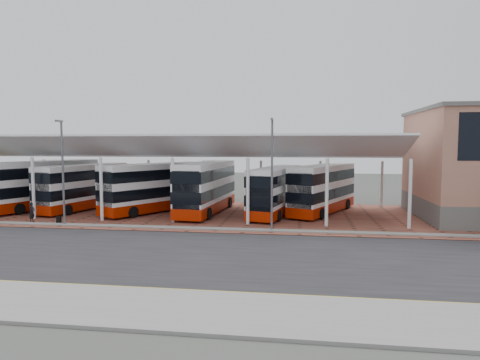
{
  "coord_description": "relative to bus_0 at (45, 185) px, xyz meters",
  "views": [
    {
      "loc": [
        4.01,
        -24.09,
        6.25
      ],
      "look_at": [
        -0.51,
        7.8,
        3.56
      ],
      "focal_mm": 32.0,
      "sensor_mm": 36.0,
      "label": 1
    }
  ],
  "objects": [
    {
      "name": "ground",
      "position": [
        20.46,
        -13.92,
        -2.35
      ],
      "size": [
        140.0,
        140.0,
        0.0
      ],
      "primitive_type": "plane",
      "color": "#3D3F3A"
    },
    {
      "name": "road",
      "position": [
        20.46,
        -14.92,
        -2.34
      ],
      "size": [
        120.0,
        14.0,
        0.02
      ],
      "primitive_type": "cube",
      "color": "black",
      "rests_on": "ground"
    },
    {
      "name": "forecourt",
      "position": [
        22.46,
        -0.92,
        -2.32
      ],
      "size": [
        72.0,
        16.0,
        0.06
      ],
      "primitive_type": "cube",
      "color": "brown",
      "rests_on": "ground"
    },
    {
      "name": "sidewalk",
      "position": [
        20.46,
        -22.92,
        -2.28
      ],
      "size": [
        120.0,
        4.0,
        0.14
      ],
      "primitive_type": "cube",
      "color": "slate",
      "rests_on": "ground"
    },
    {
      "name": "north_kerb",
      "position": [
        20.46,
        -7.72,
        -2.28
      ],
      "size": [
        120.0,
        0.8,
        0.14
      ],
      "primitive_type": "cube",
      "color": "slate",
      "rests_on": "ground"
    },
    {
      "name": "yellow_line_near",
      "position": [
        20.46,
        -20.92,
        -2.32
      ],
      "size": [
        120.0,
        0.12,
        0.01
      ],
      "primitive_type": "cube",
      "color": "gold",
      "rests_on": "road"
    },
    {
      "name": "yellow_line_far",
      "position": [
        20.46,
        -20.62,
        -2.32
      ],
      "size": [
        120.0,
        0.12,
        0.01
      ],
      "primitive_type": "cube",
      "color": "gold",
      "rests_on": "road"
    },
    {
      "name": "canopy",
      "position": [
        14.46,
        0.02,
        3.45
      ],
      "size": [
        37.0,
        11.63,
        7.07
      ],
      "color": "white",
      "rests_on": "ground"
    },
    {
      "name": "lamp_west",
      "position": [
        6.46,
        -7.64,
        2.01
      ],
      "size": [
        0.16,
        0.9,
        8.07
      ],
      "color": "#5A5B62",
      "rests_on": "ground"
    },
    {
      "name": "lamp_east",
      "position": [
        22.46,
        -7.64,
        2.01
      ],
      "size": [
        0.16,
        0.9,
        8.07
      ],
      "color": "#5A5B62",
      "rests_on": "ground"
    },
    {
      "name": "bus_0",
      "position": [
        0.0,
        0.0,
        0.0
      ],
      "size": [
        6.36,
        11.37,
        4.61
      ],
      "rotation": [
        0.0,
        0.0,
        -0.36
      ],
      "color": "white",
      "rests_on": "forecourt"
    },
    {
      "name": "bus_1",
      "position": [
        3.99,
        0.01,
        -0.17
      ],
      "size": [
        4.79,
        10.64,
        4.27
      ],
      "rotation": [
        0.0,
        0.0,
        -0.24
      ],
      "color": "white",
      "rests_on": "forecourt"
    },
    {
      "name": "bus_2",
      "position": [
        11.24,
        -0.43,
        -0.08
      ],
      "size": [
        7.65,
        10.54,
        4.44
      ],
      "rotation": [
        0.0,
        0.0,
        -0.54
      ],
      "color": "white",
      "rests_on": "forecourt"
    },
    {
      "name": "bus_3",
      "position": [
        16.06,
        -0.33,
        -0.02
      ],
      "size": [
        3.45,
        11.28,
        4.58
      ],
      "rotation": [
        0.0,
        0.0,
        -0.08
      ],
      "color": "white",
      "rests_on": "forecourt"
    },
    {
      "name": "bus_4",
      "position": [
        22.33,
        -0.51,
        -0.21
      ],
      "size": [
        4.42,
        10.4,
        4.18
      ],
      "rotation": [
        0.0,
        0.0,
        -0.21
      ],
      "color": "white",
      "rests_on": "forecourt"
    },
    {
      "name": "bus_5",
      "position": [
        26.51,
        1.08,
        -0.14
      ],
      "size": [
        6.49,
        10.59,
        4.33
      ],
      "rotation": [
        0.0,
        0.0,
        -0.42
      ],
      "color": "white",
      "rests_on": "forecourt"
    },
    {
      "name": "pedestrian",
      "position": [
        3.28,
        -6.93,
        -1.49
      ],
      "size": [
        0.39,
        0.58,
        1.59
      ],
      "primitive_type": "imported",
      "rotation": [
        0.0,
        0.0,
        1.58
      ],
      "color": "black",
      "rests_on": "forecourt"
    },
    {
      "name": "suitcase",
      "position": [
        5.75,
        -7.24,
        -2.0
      ],
      "size": [
        0.33,
        0.24,
        0.57
      ],
      "primitive_type": "cube",
      "color": "black",
      "rests_on": "forecourt"
    }
  ]
}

